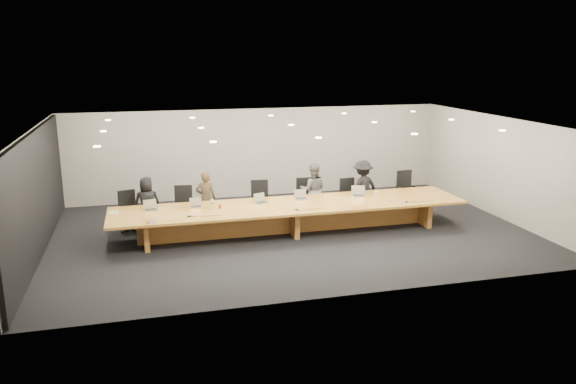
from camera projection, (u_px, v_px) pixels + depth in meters
name	position (u px, v px, depth m)	size (l,w,h in m)	color
ground	(291.00, 232.00, 14.43)	(12.00, 12.00, 0.00)	black
back_wall	(258.00, 153.00, 17.84)	(12.00, 0.02, 2.80)	beige
left_wall_panel	(37.00, 195.00, 12.63)	(0.08, 7.84, 2.74)	black
conference_table	(291.00, 213.00, 14.30)	(9.00, 1.80, 0.75)	#9D6622
chair_far_left	(130.00, 211.00, 14.49)	(0.54, 0.54, 1.05)	black
chair_left	(183.00, 207.00, 14.73)	(0.57, 0.57, 1.12)	black
chair_mid_left	(260.00, 201.00, 15.32)	(0.57, 0.57, 1.12)	black
chair_mid_right	(306.00, 197.00, 15.75)	(0.55, 0.55, 1.09)	black
chair_right	(350.00, 196.00, 15.95)	(0.53, 0.53, 1.04)	black
chair_far_right	(408.00, 190.00, 16.44)	(0.59, 0.59, 1.15)	black
person_a	(147.00, 203.00, 14.55)	(0.68, 0.44, 1.40)	black
person_b	(206.00, 198.00, 14.91)	(0.53, 0.35, 1.46)	#372C1E
person_c	(313.00, 190.00, 15.66)	(0.74, 0.58, 1.53)	#525355
person_d	(362.00, 187.00, 15.91)	(1.01, 0.58, 1.56)	black
laptop_a	(151.00, 205.00, 13.69)	(0.32, 0.23, 0.25)	tan
laptop_b	(196.00, 203.00, 13.94)	(0.29, 0.21, 0.23)	#BCA990
laptop_c	(262.00, 198.00, 14.34)	(0.32, 0.23, 0.25)	tan
laptop_d	(301.00, 195.00, 14.71)	(0.32, 0.23, 0.25)	#BDA990
laptop_e	(359.00, 191.00, 15.02)	(0.35, 0.26, 0.28)	#BEAD91
water_bottle	(212.00, 203.00, 13.95)	(0.06, 0.06, 0.20)	silver
amber_mug	(220.00, 206.00, 13.88)	(0.07, 0.07, 0.09)	maroon
paper_cup_near	(326.00, 198.00, 14.68)	(0.07, 0.07, 0.08)	silver
paper_cup_far	(376.00, 193.00, 15.19)	(0.08, 0.08, 0.09)	white
notepad	(113.00, 212.00, 13.50)	(0.24, 0.19, 0.01)	silver
lime_gadget	(113.00, 211.00, 13.51)	(0.16, 0.09, 0.02)	#70CD36
av_box	(152.00, 222.00, 12.71)	(0.19, 0.14, 0.03)	#BDBCC2
mic_left	(189.00, 216.00, 13.17)	(0.12, 0.12, 0.03)	black
mic_center	(297.00, 209.00, 13.73)	(0.11, 0.11, 0.03)	black
mic_right	(407.00, 202.00, 14.45)	(0.10, 0.10, 0.03)	black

